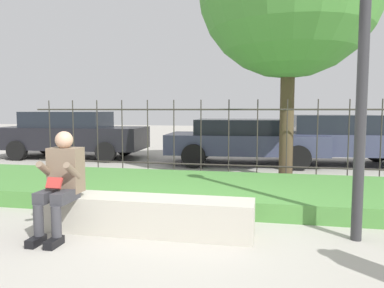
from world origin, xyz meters
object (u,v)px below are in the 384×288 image
at_px(person_seated_reader, 61,180).
at_px(car_parked_right, 338,138).
at_px(stone_bench, 147,217).
at_px(street_lamp, 364,39).
at_px(car_parked_center, 244,140).
at_px(car_parked_left, 72,134).

bearing_deg(person_seated_reader, car_parked_right, 57.50).
xyz_separation_m(stone_bench, street_lamp, (2.44, 0.24, 2.07)).
xyz_separation_m(car_parked_center, street_lamp, (1.66, -5.81, 1.59)).
relative_size(car_parked_center, street_lamp, 1.18).
bearing_deg(car_parked_left, car_parked_right, -2.45).
relative_size(person_seated_reader, car_parked_left, 0.27).
xyz_separation_m(person_seated_reader, car_parked_left, (-3.57, 6.64, 0.08)).
height_order(car_parked_right, street_lamp, street_lamp).
distance_m(stone_bench, person_seated_reader, 1.11).
relative_size(car_parked_left, street_lamp, 1.24).
xyz_separation_m(car_parked_right, car_parked_left, (-7.83, -0.04, 0.03)).
distance_m(person_seated_reader, car_parked_left, 7.54).
distance_m(stone_bench, car_parked_left, 7.83).
bearing_deg(person_seated_reader, car_parked_left, 118.23).
bearing_deg(stone_bench, street_lamp, 5.54).
distance_m(person_seated_reader, street_lamp, 3.79).
bearing_deg(street_lamp, stone_bench, -174.46).
height_order(person_seated_reader, car_parked_center, person_seated_reader).
bearing_deg(car_parked_center, street_lamp, -77.31).
bearing_deg(car_parked_center, car_parked_left, 173.31).
relative_size(person_seated_reader, car_parked_center, 0.29).
bearing_deg(car_parked_center, stone_bench, -100.61).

